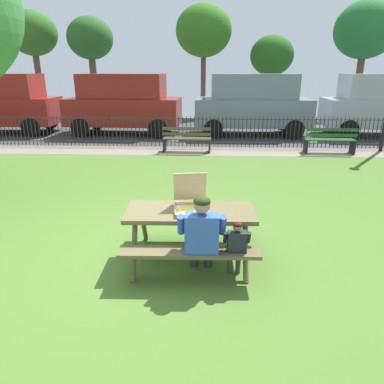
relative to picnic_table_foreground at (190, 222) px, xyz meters
The scene contains 19 objects.
ground 2.24m from the picnic_table_foreground, 109.53° to the left, with size 28.00×11.65×0.02m, color #4B6F2A.
cobblestone_walkway 7.22m from the picnic_table_foreground, 95.75° to the left, with size 28.00×1.40×0.01m, color gray.
street_asphalt 11.79m from the picnic_table_foreground, 93.51° to the left, with size 28.00×7.80×0.01m, color #38383D.
picnic_table_foreground is the anchor object (origin of this frame).
pizza_box_open 0.27m from the picnic_table_foreground, 77.76° to the left, with size 0.52×0.60×0.51m.
adult_at_table 0.53m from the picnic_table_foreground, 71.49° to the right, with size 0.62×0.60×1.19m.
child_at_table 0.80m from the picnic_table_foreground, 40.06° to the right, with size 0.35×0.34×0.86m.
iron_fence_streetside 7.89m from the picnic_table_foreground, 95.24° to the left, with size 20.80×0.03×1.08m.
park_bench_center 7.04m from the picnic_table_foreground, 93.69° to the left, with size 1.62×0.53×0.85m.
park_bench_right 8.21m from the picnic_table_foreground, 58.82° to the left, with size 1.61×0.50×0.85m.
parked_car_far_left 13.55m from the picnic_table_foreground, 129.65° to the left, with size 4.77×2.21×2.46m.
parked_car_left 10.95m from the picnic_table_foreground, 107.61° to the left, with size 4.78×2.24×2.46m.
parked_car_center 10.65m from the picnic_table_foreground, 78.71° to the left, with size 4.72×2.10×2.46m.
parked_car_right 12.81m from the picnic_table_foreground, 54.52° to the left, with size 4.76×2.19×2.46m.
far_tree_left 20.41m from the picnic_table_foreground, 120.12° to the left, with size 2.79×2.79×5.88m.
far_tree_midleft 18.92m from the picnic_table_foreground, 111.07° to the left, with size 2.64×2.64×5.54m.
far_tree_center 17.79m from the picnic_table_foreground, 90.21° to the left, with size 3.19×3.19×6.15m.
far_tree_midright 17.96m from the picnic_table_foreground, 77.32° to the left, with size 2.49×2.49×4.51m.
far_tree_right 19.95m from the picnic_table_foreground, 62.47° to the left, with size 3.46×3.46×6.29m.
Camera 1 is at (0.94, -4.70, 2.63)m, focal length 32.61 mm.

